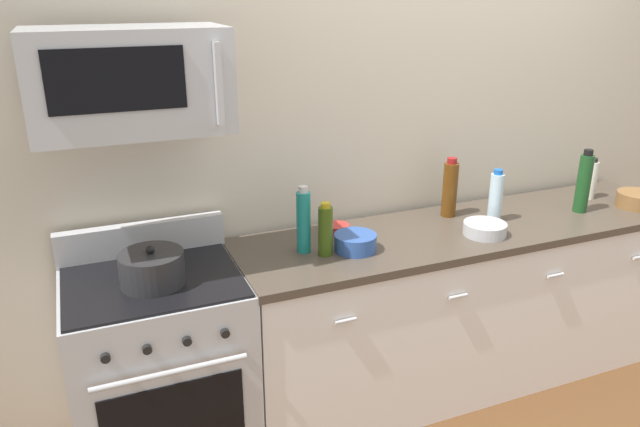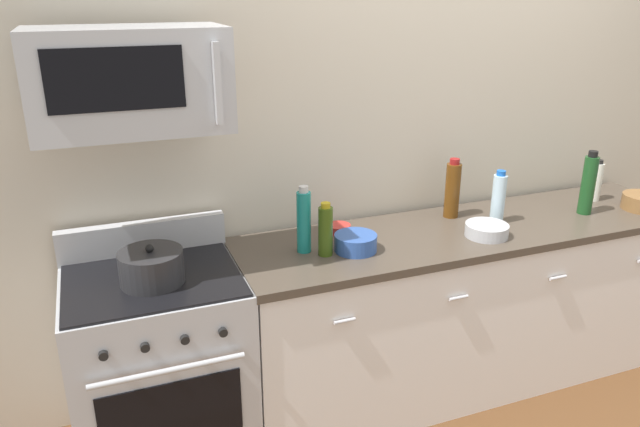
% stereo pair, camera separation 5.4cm
% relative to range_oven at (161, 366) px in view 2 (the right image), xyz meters
% --- Properties ---
extents(ground_plane, '(6.74, 6.74, 0.00)m').
position_rel_range_oven_xyz_m(ground_plane, '(1.64, -0.00, -0.47)').
color(ground_plane, brown).
extents(back_wall, '(5.62, 0.10, 2.70)m').
position_rel_range_oven_xyz_m(back_wall, '(1.64, 0.41, 0.88)').
color(back_wall, beige).
rests_on(back_wall, ground_plane).
extents(counter_unit, '(2.53, 0.66, 0.92)m').
position_rel_range_oven_xyz_m(counter_unit, '(1.64, -0.00, -0.01)').
color(counter_unit, white).
rests_on(counter_unit, ground_plane).
extents(range_oven, '(0.76, 0.69, 1.07)m').
position_rel_range_oven_xyz_m(range_oven, '(0.00, 0.00, 0.00)').
color(range_oven, '#B7BABF').
rests_on(range_oven, ground_plane).
extents(microwave, '(0.74, 0.44, 0.40)m').
position_rel_range_oven_xyz_m(microwave, '(0.00, 0.04, 1.28)').
color(microwave, '#B7BABF').
extents(bottle_sparkling_teal, '(0.07, 0.07, 0.32)m').
position_rel_range_oven_xyz_m(bottle_sparkling_teal, '(0.70, 0.02, 0.60)').
color(bottle_sparkling_teal, '#197F7A').
rests_on(bottle_sparkling_teal, countertop_slab).
extents(bottle_water_clear, '(0.07, 0.07, 0.29)m').
position_rel_range_oven_xyz_m(bottle_water_clear, '(1.78, 0.01, 0.59)').
color(bottle_water_clear, silver).
rests_on(bottle_water_clear, countertop_slab).
extents(bottle_wine_amber, '(0.08, 0.08, 0.32)m').
position_rel_range_oven_xyz_m(bottle_wine_amber, '(1.60, 0.17, 0.60)').
color(bottle_wine_amber, '#59330F').
rests_on(bottle_wine_amber, countertop_slab).
extents(bottle_vinegar_white, '(0.07, 0.07, 0.24)m').
position_rel_range_oven_xyz_m(bottle_vinegar_white, '(2.53, 0.10, 0.57)').
color(bottle_vinegar_white, silver).
rests_on(bottle_vinegar_white, countertop_slab).
extents(bottle_wine_green, '(0.07, 0.07, 0.35)m').
position_rel_range_oven_xyz_m(bottle_wine_green, '(2.31, -0.05, 0.62)').
color(bottle_wine_green, '#19471E').
rests_on(bottle_wine_green, countertop_slab).
extents(bottle_olive_oil, '(0.07, 0.07, 0.26)m').
position_rel_range_oven_xyz_m(bottle_olive_oil, '(0.78, -0.05, 0.57)').
color(bottle_olive_oil, '#385114').
rests_on(bottle_olive_oil, countertop_slab).
extents(bowl_blue_mixing, '(0.20, 0.20, 0.08)m').
position_rel_range_oven_xyz_m(bowl_blue_mixing, '(0.93, -0.06, 0.49)').
color(bowl_blue_mixing, '#2D519E').
rests_on(bowl_blue_mixing, countertop_slab).
extents(bowl_steel_prep, '(0.21, 0.21, 0.06)m').
position_rel_range_oven_xyz_m(bowl_steel_prep, '(1.62, -0.13, 0.49)').
color(bowl_steel_prep, '#B2B5BA').
rests_on(bowl_steel_prep, countertop_slab).
extents(bowl_red_small, '(0.12, 0.12, 0.04)m').
position_rel_range_oven_xyz_m(bowl_red_small, '(0.95, 0.18, 0.47)').
color(bowl_red_small, '#B72D28').
rests_on(bowl_red_small, countertop_slab).
extents(stockpot, '(0.27, 0.27, 0.17)m').
position_rel_range_oven_xyz_m(stockpot, '(-0.00, -0.05, 0.52)').
color(stockpot, '#262628').
rests_on(stockpot, range_oven).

